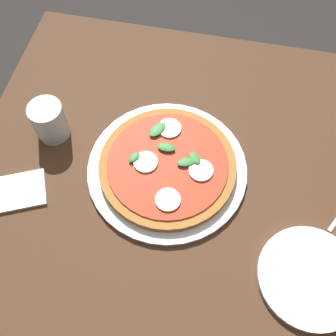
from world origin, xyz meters
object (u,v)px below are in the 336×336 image
object	(u,v)px
glass_cup	(50,121)
serving_tray	(168,169)
napkin	(17,192)
plate_white	(311,277)
pizza	(168,166)
dining_table	(203,191)

from	to	relation	value
glass_cup	serving_tray	bearing A→B (deg)	170.87
serving_tray	napkin	world-z (taller)	serving_tray
glass_cup	plate_white	bearing A→B (deg)	159.53
pizza	glass_cup	xyz separation A→B (m)	(0.29, -0.05, 0.02)
pizza	plate_white	size ratio (longest dim) A/B	1.48
dining_table	serving_tray	distance (m)	0.16
serving_tray	plate_white	bearing A→B (deg)	150.70
dining_table	glass_cup	distance (m)	0.42
dining_table	napkin	bearing A→B (deg)	19.63
pizza	napkin	distance (m)	0.35
dining_table	serving_tray	world-z (taller)	serving_tray
pizza	serving_tray	bearing A→B (deg)	-24.50
napkin	glass_cup	bearing A→B (deg)	-99.41
serving_tray	pizza	world-z (taller)	pizza
plate_white	napkin	world-z (taller)	plate_white
glass_cup	dining_table	bearing A→B (deg)	176.06
napkin	plate_white	bearing A→B (deg)	174.71
serving_tray	napkin	bearing A→B (deg)	21.34
serving_tray	glass_cup	distance (m)	0.30
napkin	serving_tray	bearing A→B (deg)	-158.66
dining_table	napkin	size ratio (longest dim) A/B	8.51
plate_white	glass_cup	distance (m)	0.66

